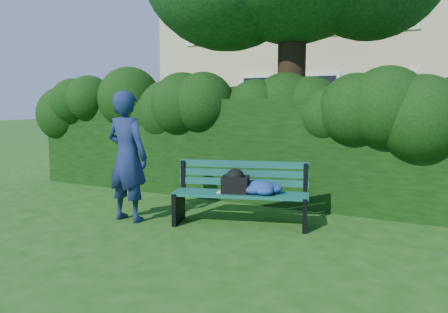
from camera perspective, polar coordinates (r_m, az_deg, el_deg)
The scene contains 4 objects.
ground at distance 6.05m, azimuth -2.71°, elevation -9.58°, with size 80.00×80.00×0.00m, color #1D5113.
hedge at distance 7.81m, azimuth 5.51°, elevation 0.87°, with size 10.00×1.00×1.80m.
park_bench at distance 6.18m, azimuth 2.73°, elevation -4.44°, with size 1.97×1.10×0.89m.
man_reading at distance 6.52m, azimuth -12.53°, elevation -0.00°, with size 0.69×0.46×1.90m, color navy.
Camera 1 is at (2.97, -4.98, 1.71)m, focal length 35.00 mm.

